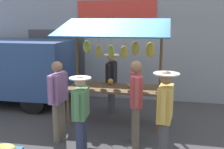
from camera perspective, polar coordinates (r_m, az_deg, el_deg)
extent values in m
plane|color=#424244|center=(6.77, 0.52, -9.93)|extent=(40.00, 40.00, 0.00)
cube|color=#8C939E|center=(8.50, 3.39, 6.27)|extent=(9.00, 0.25, 3.40)
cube|color=red|center=(8.39, 0.88, 13.39)|extent=(2.40, 0.06, 0.56)
cube|color=#47474C|center=(9.07, -11.45, 2.57)|extent=(1.90, 0.04, 2.10)
cube|color=brown|center=(6.50, 0.53, -2.90)|extent=(2.20, 0.90, 0.05)
cylinder|color=brown|center=(6.54, -9.19, -6.97)|extent=(0.06, 0.06, 0.83)
cylinder|color=brown|center=(6.15, 9.47, -8.20)|extent=(0.06, 0.06, 0.83)
cylinder|color=brown|center=(7.24, -7.01, -5.09)|extent=(0.06, 0.06, 0.83)
cylinder|color=brown|center=(6.89, 9.72, -6.04)|extent=(0.06, 0.06, 0.83)
cylinder|color=brown|center=(7.08, -7.29, 0.85)|extent=(0.07, 0.07, 2.35)
cylinder|color=brown|center=(6.71, 10.12, 0.18)|extent=(0.07, 0.07, 2.35)
cylinder|color=brown|center=(6.70, 1.21, 8.74)|extent=(2.12, 0.06, 0.06)
cube|color=#19518C|center=(6.15, 0.28, 9.90)|extent=(2.50, 1.46, 0.39)
cylinder|color=brown|center=(6.60, 8.08, 7.68)|extent=(0.01, 0.01, 0.21)
ellipsoid|color=yellow|center=(6.63, 8.01, 5.15)|extent=(0.26, 0.23, 0.38)
cylinder|color=brown|center=(6.59, 5.00, 7.83)|extent=(0.01, 0.01, 0.19)
ellipsoid|color=gold|center=(6.61, 4.96, 5.49)|extent=(0.24, 0.23, 0.35)
cylinder|color=brown|center=(6.63, 2.56, 7.39)|extent=(0.01, 0.01, 0.30)
ellipsoid|color=yellow|center=(6.66, 2.54, 4.72)|extent=(0.19, 0.22, 0.32)
cylinder|color=brown|center=(6.71, -0.22, 7.51)|extent=(0.01, 0.01, 0.29)
ellipsoid|color=#B2CC4C|center=(6.74, -0.22, 4.86)|extent=(0.23, 0.22, 0.33)
cylinder|color=brown|center=(6.77, -2.80, 7.53)|extent=(0.01, 0.01, 0.29)
ellipsoid|color=gold|center=(6.80, -2.78, 4.87)|extent=(0.19, 0.16, 0.34)
cylinder|color=brown|center=(6.86, -5.34, 7.94)|extent=(0.01, 0.01, 0.20)
ellipsoid|color=#B2CC4C|center=(6.88, -5.30, 5.82)|extent=(0.25, 0.24, 0.31)
ellipsoid|color=gold|center=(6.52, 3.91, -2.21)|extent=(0.18, 0.21, 0.10)
ellipsoid|color=orange|center=(6.79, -0.32, -1.45)|extent=(0.20, 0.25, 0.14)
cylinder|color=#4C4C51|center=(7.50, 0.12, -4.57)|extent=(0.14, 0.14, 0.79)
cylinder|color=#4C4C51|center=(7.25, -0.32, -5.13)|extent=(0.14, 0.14, 0.79)
cube|color=black|center=(7.22, -0.10, 0.32)|extent=(0.22, 0.48, 0.56)
cylinder|color=black|center=(7.50, 0.38, 0.92)|extent=(0.09, 0.09, 0.52)
cylinder|color=black|center=(6.92, -0.62, 0.04)|extent=(0.09, 0.09, 0.52)
sphere|color=tan|center=(7.15, -0.10, 3.63)|extent=(0.22, 0.22, 0.22)
cylinder|color=beige|center=(7.14, -0.10, 4.15)|extent=(0.41, 0.41, 0.02)
cylinder|color=navy|center=(5.00, -6.76, -13.41)|extent=(0.14, 0.14, 0.75)
cylinder|color=navy|center=(5.22, -6.08, -12.29)|extent=(0.14, 0.14, 0.75)
cube|color=#518C5B|center=(4.88, -6.58, -6.01)|extent=(0.25, 0.46, 0.53)
cylinder|color=#518C5B|center=(4.61, -7.45, -6.80)|extent=(0.09, 0.09, 0.49)
cylinder|color=#518C5B|center=(5.14, -5.81, -4.84)|extent=(0.09, 0.09, 0.49)
sphere|color=tan|center=(4.78, -6.68, -1.46)|extent=(0.21, 0.21, 0.21)
cylinder|color=beige|center=(4.76, -6.70, -0.74)|extent=(0.39, 0.39, 0.02)
cylinder|color=#4C4C51|center=(4.74, 10.59, -14.51)|extent=(0.14, 0.14, 0.82)
cylinder|color=#4C4C51|center=(4.98, 10.98, -13.17)|extent=(0.14, 0.14, 0.82)
cube|color=gold|center=(4.61, 11.12, -5.93)|extent=(0.27, 0.51, 0.58)
cylinder|color=gold|center=(4.31, 10.67, -6.82)|extent=(0.09, 0.09, 0.53)
cylinder|color=gold|center=(4.89, 11.54, -4.63)|extent=(0.09, 0.09, 0.53)
sphere|color=#8C664C|center=(4.50, 11.33, -0.67)|extent=(0.22, 0.22, 0.22)
cylinder|color=beige|center=(4.48, 11.36, 0.17)|extent=(0.43, 0.43, 0.02)
cylinder|color=#726656|center=(5.35, 5.00, -11.06)|extent=(0.14, 0.14, 0.84)
cylinder|color=#726656|center=(5.61, 4.81, -9.96)|extent=(0.14, 0.14, 0.84)
cube|color=#BF4C51|center=(5.26, 5.04, -3.20)|extent=(0.31, 0.54, 0.60)
cylinder|color=#BF4C51|center=(4.95, 5.28, -3.85)|extent=(0.09, 0.09, 0.55)
cylinder|color=#BF4C51|center=(5.55, 4.83, -2.14)|extent=(0.09, 0.09, 0.55)
sphere|color=#8C664C|center=(5.16, 5.12, 1.58)|extent=(0.23, 0.23, 0.23)
cylinder|color=#726656|center=(5.70, -11.58, -9.94)|extent=(0.14, 0.14, 0.82)
cylinder|color=#726656|center=(5.93, -10.43, -9.04)|extent=(0.14, 0.14, 0.82)
cube|color=#93669E|center=(5.61, -11.26, -2.79)|extent=(0.24, 0.50, 0.58)
cylinder|color=#93669E|center=(5.34, -12.68, -3.32)|extent=(0.09, 0.09, 0.53)
cylinder|color=#93669E|center=(5.87, -10.00, -1.86)|extent=(0.09, 0.09, 0.53)
sphere|color=#8C664C|center=(5.52, -11.44, 1.57)|extent=(0.23, 0.23, 0.23)
cylinder|color=black|center=(7.54, -16.24, -5.48)|extent=(0.66, 0.19, 0.66)
cylinder|color=black|center=(9.00, -11.56, -2.51)|extent=(0.66, 0.19, 0.66)
ellipsoid|color=gold|center=(5.19, -21.68, -14.18)|extent=(0.40, 0.31, 0.12)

